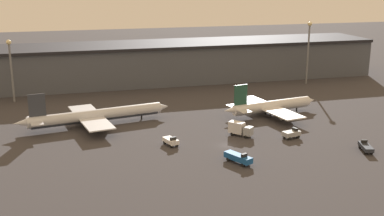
% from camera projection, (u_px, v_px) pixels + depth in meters
% --- Properties ---
extents(ground, '(600.00, 600.00, 0.00)m').
position_uv_depth(ground, '(227.00, 145.00, 127.39)').
color(ground, '#383538').
extents(terminal_building, '(185.23, 27.98, 16.34)m').
position_uv_depth(terminal_building, '(161.00, 62.00, 203.47)').
color(terminal_building, '#4C515B').
rests_on(terminal_building, ground).
extents(airplane_0, '(46.86, 29.56, 11.39)m').
position_uv_depth(airplane_0, '(95.00, 116.00, 143.80)').
color(airplane_0, silver).
rests_on(airplane_0, ground).
extents(airplane_1, '(34.74, 30.52, 11.02)m').
position_uv_depth(airplane_1, '(271.00, 106.00, 154.76)').
color(airplane_1, white).
rests_on(airplane_1, ground).
extents(service_vehicle_0, '(3.95, 6.88, 2.49)m').
position_uv_depth(service_vehicle_0, '(366.00, 147.00, 122.98)').
color(service_vehicle_0, '#282D38').
rests_on(service_vehicle_0, ground).
extents(service_vehicle_1, '(5.32, 3.64, 2.80)m').
position_uv_depth(service_vehicle_1, '(292.00, 134.00, 132.80)').
color(service_vehicle_1, '#9EA3A8').
rests_on(service_vehicle_1, ground).
extents(service_vehicle_2, '(6.27, 6.72, 3.91)m').
position_uv_depth(service_vehicle_2, '(240.00, 129.00, 134.47)').
color(service_vehicle_2, '#9EA3A8').
rests_on(service_vehicle_2, ground).
extents(service_vehicle_3, '(5.31, 7.87, 2.95)m').
position_uv_depth(service_vehicle_3, '(238.00, 158.00, 114.96)').
color(service_vehicle_3, '#195199').
rests_on(service_vehicle_3, ground).
extents(service_vehicle_4, '(3.76, 5.48, 2.65)m').
position_uv_depth(service_vehicle_4, '(171.00, 141.00, 127.13)').
color(service_vehicle_4, white).
rests_on(service_vehicle_4, ground).
extents(lamp_post_0, '(1.80, 1.80, 22.21)m').
position_uv_depth(lamp_post_0, '(11.00, 62.00, 167.77)').
color(lamp_post_0, slate).
rests_on(lamp_post_0, ground).
extents(lamp_post_1, '(1.80, 1.80, 25.62)m').
position_uv_depth(lamp_post_1, '(308.00, 45.00, 196.58)').
color(lamp_post_1, slate).
rests_on(lamp_post_1, ground).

